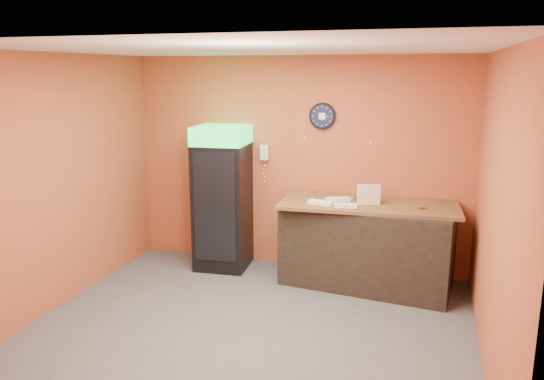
% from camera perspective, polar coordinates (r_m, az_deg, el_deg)
% --- Properties ---
extents(floor, '(4.50, 4.50, 0.00)m').
position_cam_1_polar(floor, '(5.64, -2.58, -14.78)').
color(floor, '#47474C').
rests_on(floor, ground).
extents(back_wall, '(4.50, 0.02, 2.80)m').
position_cam_1_polar(back_wall, '(7.03, 2.69, 2.83)').
color(back_wall, '#AB4E30').
rests_on(back_wall, floor).
extents(left_wall, '(0.02, 4.00, 2.80)m').
position_cam_1_polar(left_wall, '(6.25, -22.58, 0.63)').
color(left_wall, '#AB4E30').
rests_on(left_wall, floor).
extents(right_wall, '(0.02, 4.00, 2.80)m').
position_cam_1_polar(right_wall, '(4.90, 22.94, -2.53)').
color(right_wall, '#AB4E30').
rests_on(right_wall, floor).
extents(ceiling, '(4.50, 4.00, 0.02)m').
position_cam_1_polar(ceiling, '(5.01, -2.91, 14.94)').
color(ceiling, white).
rests_on(ceiling, back_wall).
extents(beverage_cooler, '(0.72, 0.73, 1.91)m').
position_cam_1_polar(beverage_cooler, '(7.04, -5.47, -1.08)').
color(beverage_cooler, black).
rests_on(beverage_cooler, floor).
extents(prep_counter, '(2.10, 1.12, 1.01)m').
position_cam_1_polar(prep_counter, '(6.65, 10.18, -5.92)').
color(prep_counter, black).
rests_on(prep_counter, floor).
extents(wall_clock, '(0.34, 0.06, 0.34)m').
position_cam_1_polar(wall_clock, '(6.84, 5.45, 7.93)').
color(wall_clock, black).
rests_on(wall_clock, back_wall).
extents(wall_phone, '(0.11, 0.10, 0.20)m').
position_cam_1_polar(wall_phone, '(7.07, -0.84, 4.05)').
color(wall_phone, white).
rests_on(wall_phone, back_wall).
extents(butcher_paper, '(2.16, 1.01, 0.04)m').
position_cam_1_polar(butcher_paper, '(6.50, 10.36, -1.55)').
color(butcher_paper, brown).
rests_on(butcher_paper, prep_counter).
extents(sub_roll_stack, '(0.28, 0.15, 0.23)m').
position_cam_1_polar(sub_roll_stack, '(6.43, 10.36, -0.48)').
color(sub_roll_stack, beige).
rests_on(sub_roll_stack, butcher_paper).
extents(wrapped_sandwich_left, '(0.32, 0.16, 0.04)m').
position_cam_1_polar(wrapped_sandwich_left, '(6.34, 5.25, -1.35)').
color(wrapped_sandwich_left, white).
rests_on(wrapped_sandwich_left, butcher_paper).
extents(wrapped_sandwich_mid, '(0.28, 0.15, 0.04)m').
position_cam_1_polar(wrapped_sandwich_mid, '(6.25, 7.90, -1.67)').
color(wrapped_sandwich_mid, white).
rests_on(wrapped_sandwich_mid, butcher_paper).
extents(wrapped_sandwich_right, '(0.32, 0.23, 0.04)m').
position_cam_1_polar(wrapped_sandwich_right, '(6.52, 7.10, -1.03)').
color(wrapped_sandwich_right, white).
rests_on(wrapped_sandwich_right, butcher_paper).
extents(kitchen_tool, '(0.06, 0.06, 0.06)m').
position_cam_1_polar(kitchen_tool, '(6.57, 8.77, -0.90)').
color(kitchen_tool, silver).
rests_on(kitchen_tool, butcher_paper).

